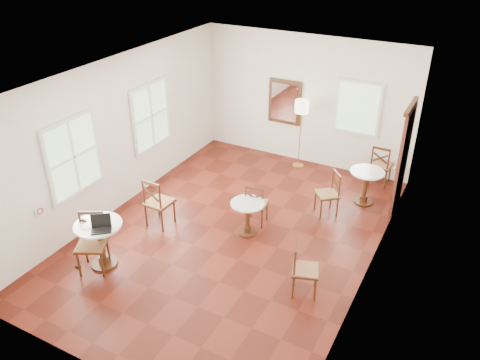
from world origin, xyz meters
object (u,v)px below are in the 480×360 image
(chair_near_a, at_px, (158,202))
(chair_mid_b, at_px, (304,269))
(cafe_table_near, at_px, (100,240))
(navy_mug, at_px, (100,221))
(chair_back_a, at_px, (381,165))
(cafe_table_mid, at_px, (247,214))
(chair_back_b, at_px, (328,194))
(mouse, at_px, (95,223))
(cafe_table_back, at_px, (366,183))
(laptop, at_px, (101,226))
(water_glass, at_px, (106,221))
(chair_mid_a, at_px, (256,204))
(chair_near_b, at_px, (92,243))
(power_adapter, at_px, (78,267))
(floor_lamp, at_px, (302,111))

(chair_near_a, xyz_separation_m, chair_mid_b, (3.10, -0.47, -0.06))
(cafe_table_near, relative_size, navy_mug, 8.13)
(chair_back_a, bearing_deg, cafe_table_mid, 62.56)
(cafe_table_mid, bearing_deg, chair_mid_b, -34.08)
(chair_back_b, relative_size, mouse, 9.52)
(cafe_table_back, xyz_separation_m, mouse, (-3.39, -4.08, 0.39))
(chair_mid_b, height_order, navy_mug, navy_mug)
(cafe_table_mid, bearing_deg, chair_near_a, -161.26)
(laptop, bearing_deg, chair_back_b, 13.64)
(chair_back_a, xyz_separation_m, water_glass, (-3.31, -4.91, 0.40))
(cafe_table_mid, bearing_deg, mouse, -131.85)
(cafe_table_mid, relative_size, laptop, 1.60)
(chair_mid_a, height_order, chair_back_b, chair_back_b)
(chair_mid_a, bearing_deg, laptop, 48.35)
(chair_near_b, relative_size, mouse, 10.95)
(cafe_table_near, height_order, power_adapter, cafe_table_near)
(mouse, bearing_deg, chair_near_a, 97.00)
(chair_back_a, bearing_deg, water_glass, 57.91)
(chair_mid_b, bearing_deg, floor_lamp, 3.99)
(chair_back_a, distance_m, power_adapter, 6.49)
(navy_mug, bearing_deg, chair_back_a, 55.37)
(chair_back_b, bearing_deg, laptop, -78.27)
(chair_mid_a, xyz_separation_m, power_adapter, (-2.05, -2.62, -0.41))
(water_glass, bearing_deg, chair_near_b, -130.01)
(floor_lamp, bearing_deg, cafe_table_near, -107.21)
(cafe_table_near, relative_size, laptop, 2.01)
(chair_back_b, height_order, mouse, chair_back_b)
(chair_mid_b, bearing_deg, cafe_table_near, 87.60)
(laptop, relative_size, navy_mug, 4.04)
(cafe_table_near, xyz_separation_m, chair_mid_b, (3.23, 0.95, -0.07))
(cafe_table_mid, height_order, chair_near_b, chair_near_b)
(cafe_table_near, bearing_deg, chair_near_b, -115.66)
(chair_back_a, bearing_deg, navy_mug, 57.24)
(chair_mid_b, bearing_deg, chair_back_b, -8.79)
(chair_mid_a, bearing_deg, navy_mug, 44.72)
(cafe_table_near, distance_m, cafe_table_mid, 2.62)
(chair_mid_b, relative_size, water_glass, 9.66)
(chair_mid_b, distance_m, mouse, 3.43)
(chair_near_b, bearing_deg, cafe_table_back, 23.84)
(cafe_table_back, relative_size, laptop, 1.77)
(laptop, bearing_deg, power_adapter, 164.99)
(navy_mug, bearing_deg, chair_back_b, 49.59)
(power_adapter, bearing_deg, chair_back_b, 49.02)
(cafe_table_near, distance_m, navy_mug, 0.36)
(chair_mid_a, xyz_separation_m, navy_mug, (-1.71, -2.29, 0.43))
(cafe_table_mid, distance_m, floor_lamp, 3.15)
(chair_mid_a, bearing_deg, cafe_table_back, -141.90)
(water_glass, bearing_deg, laptop, -78.28)
(chair_back_b, bearing_deg, navy_mug, -80.70)
(cafe_table_mid, relative_size, water_glass, 7.13)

